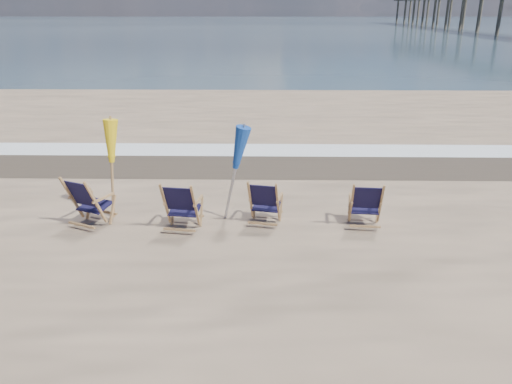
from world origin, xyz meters
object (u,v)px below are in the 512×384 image
at_px(beach_chair_0, 96,205).
at_px(beach_chair_3, 381,206).
at_px(umbrella_yellow, 109,147).
at_px(beach_chair_2, 278,204).
at_px(umbrella_blue, 233,151).
at_px(beach_chair_1, 195,208).

xyz_separation_m(beach_chair_0, beach_chair_3, (5.41, 0.16, -0.05)).
bearing_deg(umbrella_yellow, beach_chair_2, -8.77).
height_order(umbrella_yellow, umbrella_blue, umbrella_yellow).
bearing_deg(beach_chair_3, beach_chair_0, 6.72).
xyz_separation_m(beach_chair_3, umbrella_blue, (-2.84, 0.44, 0.95)).
relative_size(beach_chair_0, beach_chair_3, 1.09).
xyz_separation_m(umbrella_yellow, umbrella_blue, (2.44, -0.14, -0.03)).
relative_size(beach_chair_3, umbrella_yellow, 0.49).
distance_m(beach_chair_0, beach_chair_1, 1.90).
height_order(beach_chair_1, umbrella_blue, umbrella_blue).
height_order(beach_chair_0, beach_chair_2, beach_chair_0).
bearing_deg(umbrella_yellow, umbrella_blue, -3.33).
xyz_separation_m(beach_chair_0, umbrella_blue, (2.57, 0.60, 0.91)).
xyz_separation_m(beach_chair_0, beach_chair_2, (3.45, 0.23, -0.05)).
bearing_deg(beach_chair_3, beach_chair_2, 3.09).
distance_m(beach_chair_0, beach_chair_3, 5.42).
bearing_deg(beach_chair_1, beach_chair_3, -168.18).
xyz_separation_m(beach_chair_0, umbrella_yellow, (0.13, 0.74, 0.93)).
height_order(beach_chair_1, umbrella_yellow, umbrella_yellow).
bearing_deg(beach_chair_1, umbrella_yellow, -17.03).
relative_size(beach_chair_1, beach_chair_2, 1.07).
relative_size(beach_chair_3, umbrella_blue, 0.50).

